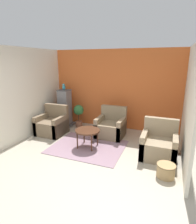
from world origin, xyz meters
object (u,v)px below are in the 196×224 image
object	(u,v)px
parrot	(64,87)
potted_plant	(79,113)
coffee_table	(88,132)
armchair_right	(159,145)
armchair_left	(52,125)
birdcage	(65,109)
wicker_basket	(166,170)
armchair_middle	(111,127)

from	to	relation	value
parrot	potted_plant	world-z (taller)	parrot
coffee_table	armchair_right	distance (m)	1.84
coffee_table	armchair_left	bearing A→B (deg)	161.76
birdcage	wicker_basket	distance (m)	4.11
armchair_left	potted_plant	world-z (taller)	armchair_left
armchair_middle	potted_plant	world-z (taller)	armchair_middle
armchair_left	potted_plant	size ratio (longest dim) A/B	1.14
armchair_middle	parrot	world-z (taller)	parrot
coffee_table	birdcage	distance (m)	2.05
armchair_right	potted_plant	world-z (taller)	armchair_right
armchair_middle	parrot	size ratio (longest dim) A/B	4.09
birdcage	parrot	size ratio (longest dim) A/B	5.86
armchair_right	potted_plant	distance (m)	3.07
armchair_right	birdcage	distance (m)	3.57
coffee_table	armchair_middle	distance (m)	1.05
coffee_table	potted_plant	size ratio (longest dim) A/B	0.84
armchair_right	armchair_middle	size ratio (longest dim) A/B	1.00
armchair_left	wicker_basket	world-z (taller)	armchair_left
armchair_right	wicker_basket	bearing A→B (deg)	-75.84
coffee_table	wicker_basket	size ratio (longest dim) A/B	1.78
armchair_left	potted_plant	xyz separation A→B (m)	(0.49, 0.89, 0.23)
wicker_basket	armchair_right	bearing A→B (deg)	104.16
coffee_table	potted_plant	distance (m)	1.69
parrot	birdcage	bearing A→B (deg)	-90.00
armchair_left	armchair_right	distance (m)	3.31
armchair_middle	potted_plant	size ratio (longest dim) A/B	1.14
armchair_middle	parrot	distance (m)	2.20
armchair_right	wicker_basket	xyz separation A→B (m)	(0.21, -0.82, -0.15)
armchair_right	birdcage	bearing A→B (deg)	160.12
armchair_left	wicker_basket	xyz separation A→B (m)	(3.50, -1.14, -0.15)
birdcage	armchair_middle	bearing A→B (deg)	-11.70
parrot	armchair_middle	bearing A→B (deg)	-11.76
armchair_right	armchair_middle	distance (m)	1.69
birdcage	wicker_basket	bearing A→B (deg)	-29.70
coffee_table	potted_plant	bearing A→B (deg)	125.38
coffee_table	parrot	bearing A→B (deg)	137.99
armchair_left	armchair_right	world-z (taller)	same
potted_plant	coffee_table	bearing A→B (deg)	-54.62
coffee_table	armchair_left	distance (m)	1.56
armchair_middle	armchair_right	bearing A→B (deg)	-29.09
coffee_table	potted_plant	world-z (taller)	potted_plant
armchair_right	parrot	world-z (taller)	parrot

